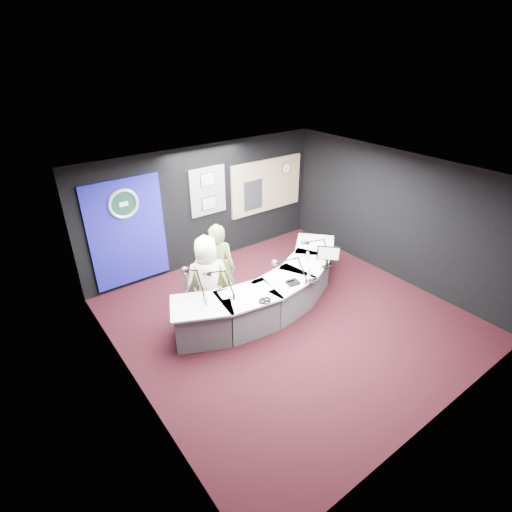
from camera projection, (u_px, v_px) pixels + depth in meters
ground at (289, 319)px, 7.75m from camera, size 6.00×6.00×0.00m
ceiling at (296, 179)px, 6.42m from camera, size 6.00×6.00×0.02m
wall_back at (206, 206)px, 9.20m from camera, size 6.00×0.02×2.80m
wall_front at (451, 346)px, 4.96m from camera, size 6.00×0.02×2.80m
wall_left at (128, 316)px, 5.51m from camera, size 0.02×6.00×2.80m
wall_right at (396, 216)px, 8.66m from camera, size 0.02×6.00×2.80m
broadcast_desk at (270, 291)px, 7.93m from camera, size 4.50×1.90×0.75m
backdrop_panel at (128, 233)px, 8.25m from camera, size 1.60×0.05×2.30m
agency_seal at (123, 204)px, 7.92m from camera, size 0.63×0.07×0.63m
seal_center at (123, 204)px, 7.92m from camera, size 0.48×0.01×0.48m
pinboard at (208, 191)px, 9.04m from camera, size 0.90×0.04×1.10m
framed_photo_upper at (208, 180)px, 8.88m from camera, size 0.34×0.02×0.27m
framed_photo_lower at (209, 203)px, 9.15m from camera, size 0.34×0.02×0.27m
booth_window_frame at (267, 186)px, 10.03m from camera, size 2.12×0.06×1.32m
booth_glow at (267, 186)px, 10.02m from camera, size 2.00×0.02×1.20m
equipment_rack at (253, 195)px, 9.84m from camera, size 0.55×0.02×0.75m
wall_clock at (286, 168)px, 10.15m from camera, size 0.28×0.01×0.28m
armchair_left at (209, 296)px, 7.56m from camera, size 0.65×0.65×0.97m
armchair_right at (219, 289)px, 7.86m from camera, size 0.70×0.70×0.90m
draped_jacket at (198, 286)px, 7.63m from camera, size 0.51×0.21×0.70m
person_man at (208, 279)px, 7.39m from camera, size 0.97×0.78×1.72m
person_woman at (218, 268)px, 7.64m from camera, size 0.79×0.77×1.83m
computer_monitor at (328, 253)px, 7.85m from camera, size 0.30×0.31×0.28m
desk_phone at (293, 282)px, 7.45m from camera, size 0.25×0.22×0.06m
headphones_near at (314, 281)px, 7.52m from camera, size 0.24×0.24×0.04m
headphones_far at (265, 300)px, 6.95m from camera, size 0.22×0.22×0.04m
paper_stack at (225, 294)px, 7.14m from camera, size 0.24×0.31×0.00m
notepad at (264, 287)px, 7.36m from camera, size 0.24×0.34×0.00m
boom_mic_a at (194, 278)px, 7.05m from camera, size 0.16×0.74×0.60m
boom_mic_b at (219, 280)px, 7.01m from camera, size 0.34×0.70×0.60m
boom_mic_c at (291, 267)px, 7.40m from camera, size 0.48×0.63×0.60m
boom_mic_d at (317, 248)px, 8.10m from camera, size 0.33×0.70×0.60m
water_bottles at (267, 280)px, 7.42m from camera, size 2.58×0.57×0.18m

